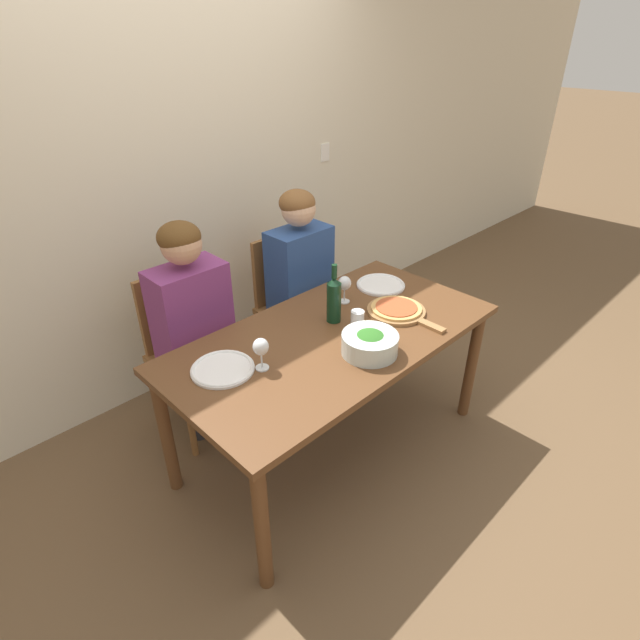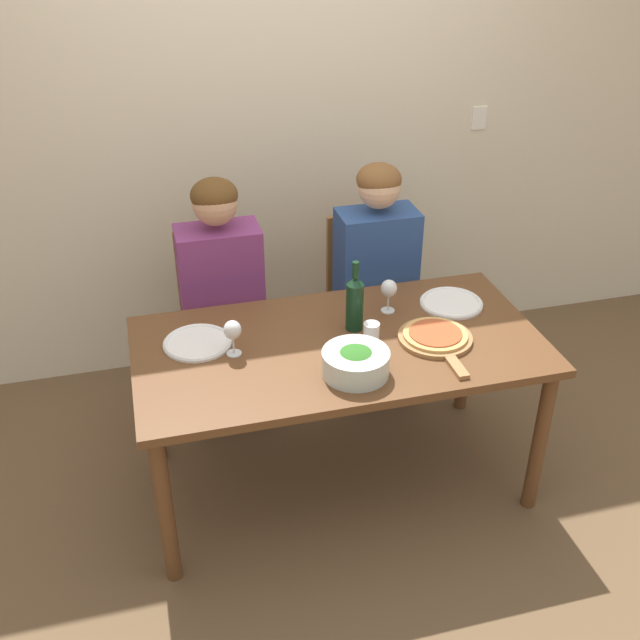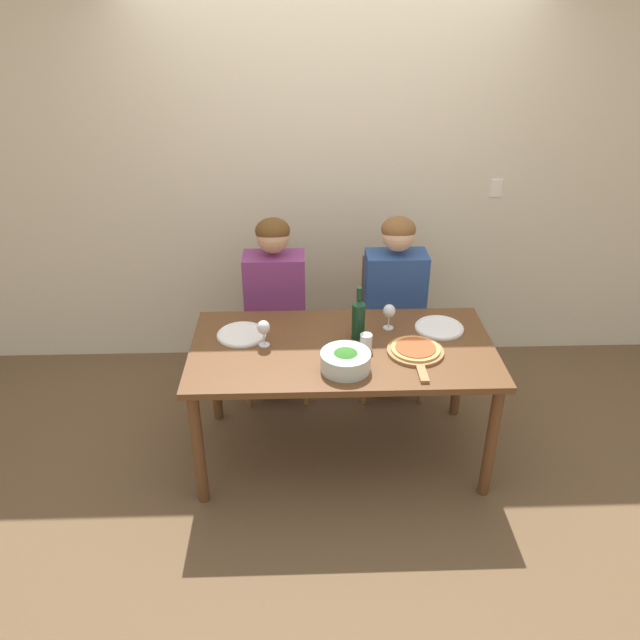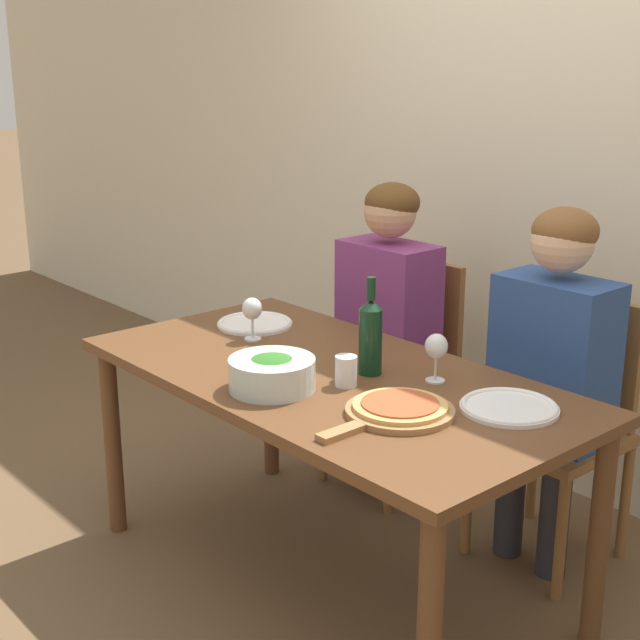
{
  "view_description": "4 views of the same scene",
  "coord_description": "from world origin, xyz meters",
  "px_view_note": "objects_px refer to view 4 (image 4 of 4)",
  "views": [
    {
      "loc": [
        -1.48,
        -1.41,
        2.02
      ],
      "look_at": [
        -0.12,
        -0.02,
        0.87
      ],
      "focal_mm": 28.0,
      "sensor_mm": 36.0,
      "label": 1
    },
    {
      "loc": [
        -0.72,
        -2.44,
        2.37
      ],
      "look_at": [
        -0.08,
        0.01,
        0.85
      ],
      "focal_mm": 42.0,
      "sensor_mm": 36.0,
      "label": 2
    },
    {
      "loc": [
        -0.22,
        -2.88,
        2.49
      ],
      "look_at": [
        -0.12,
        0.1,
        0.84
      ],
      "focal_mm": 35.0,
      "sensor_mm": 36.0,
      "label": 3
    },
    {
      "loc": [
        1.95,
        -1.74,
        1.68
      ],
      "look_at": [
        -0.12,
        0.07,
        0.87
      ],
      "focal_mm": 50.0,
      "sensor_mm": 36.0,
      "label": 4
    }
  ],
  "objects_px": {
    "chair_left": "(403,364)",
    "dinner_plate_left": "(255,323)",
    "person_woman": "(385,309)",
    "dinner_plate_right": "(509,407)",
    "chair_right": "(564,419)",
    "wine_bottle": "(371,335)",
    "pizza_on_board": "(398,410)",
    "wine_glass_left": "(252,311)",
    "person_man": "(551,356)",
    "wine_glass_right": "(436,349)",
    "water_tumbler": "(346,371)",
    "broccoli_bowl": "(272,373)"
  },
  "relations": [
    {
      "from": "chair_left",
      "to": "dinner_plate_left",
      "type": "distance_m",
      "value": 0.68
    },
    {
      "from": "person_woman",
      "to": "dinner_plate_right",
      "type": "relative_size",
      "value": 4.47
    },
    {
      "from": "chair_right",
      "to": "wine_bottle",
      "type": "distance_m",
      "value": 0.8
    },
    {
      "from": "chair_right",
      "to": "chair_left",
      "type": "bearing_deg",
      "value": 180.0
    },
    {
      "from": "person_woman",
      "to": "dinner_plate_right",
      "type": "height_order",
      "value": "person_woman"
    },
    {
      "from": "dinner_plate_left",
      "to": "dinner_plate_right",
      "type": "height_order",
      "value": "same"
    },
    {
      "from": "pizza_on_board",
      "to": "wine_glass_left",
      "type": "bearing_deg",
      "value": 172.15
    },
    {
      "from": "chair_right",
      "to": "wine_glass_left",
      "type": "height_order",
      "value": "chair_right"
    },
    {
      "from": "wine_bottle",
      "to": "pizza_on_board",
      "type": "xyz_separation_m",
      "value": [
        0.29,
        -0.18,
        -0.11
      ]
    },
    {
      "from": "person_man",
      "to": "wine_glass_right",
      "type": "relative_size",
      "value": 8.15
    },
    {
      "from": "pizza_on_board",
      "to": "wine_glass_right",
      "type": "relative_size",
      "value": 2.93
    },
    {
      "from": "dinner_plate_left",
      "to": "dinner_plate_right",
      "type": "relative_size",
      "value": 1.0
    },
    {
      "from": "wine_glass_left",
      "to": "water_tumbler",
      "type": "relative_size",
      "value": 1.62
    },
    {
      "from": "chair_right",
      "to": "person_woman",
      "type": "height_order",
      "value": "person_woman"
    },
    {
      "from": "person_woman",
      "to": "pizza_on_board",
      "type": "xyz_separation_m",
      "value": [
        0.77,
        -0.72,
        0.01
      ]
    },
    {
      "from": "broccoli_bowl",
      "to": "chair_right",
      "type": "bearing_deg",
      "value": 68.76
    },
    {
      "from": "chair_left",
      "to": "wine_glass_left",
      "type": "relative_size",
      "value": 5.98
    },
    {
      "from": "person_man",
      "to": "dinner_plate_right",
      "type": "relative_size",
      "value": 4.47
    },
    {
      "from": "chair_left",
      "to": "wine_glass_right",
      "type": "distance_m",
      "value": 0.93
    },
    {
      "from": "chair_left",
      "to": "wine_bottle",
      "type": "relative_size",
      "value": 2.94
    },
    {
      "from": "person_woman",
      "to": "wine_glass_left",
      "type": "bearing_deg",
      "value": -93.62
    },
    {
      "from": "person_woman",
      "to": "dinner_plate_left",
      "type": "height_order",
      "value": "person_woman"
    },
    {
      "from": "chair_left",
      "to": "person_woman",
      "type": "height_order",
      "value": "person_woman"
    },
    {
      "from": "wine_bottle",
      "to": "dinner_plate_left",
      "type": "bearing_deg",
      "value": 176.31
    },
    {
      "from": "broccoli_bowl",
      "to": "pizza_on_board",
      "type": "relative_size",
      "value": 0.58
    },
    {
      "from": "person_woman",
      "to": "pizza_on_board",
      "type": "bearing_deg",
      "value": -43.29
    },
    {
      "from": "pizza_on_board",
      "to": "wine_glass_left",
      "type": "distance_m",
      "value": 0.82
    },
    {
      "from": "wine_bottle",
      "to": "dinner_plate_right",
      "type": "bearing_deg",
      "value": 9.76
    },
    {
      "from": "dinner_plate_left",
      "to": "water_tumbler",
      "type": "xyz_separation_m",
      "value": [
        0.68,
        -0.17,
        0.04
      ]
    },
    {
      "from": "wine_glass_left",
      "to": "water_tumbler",
      "type": "height_order",
      "value": "wine_glass_left"
    },
    {
      "from": "wine_bottle",
      "to": "water_tumbler",
      "type": "height_order",
      "value": "wine_bottle"
    },
    {
      "from": "wine_bottle",
      "to": "wine_glass_left",
      "type": "bearing_deg",
      "value": -172.62
    },
    {
      "from": "dinner_plate_right",
      "to": "pizza_on_board",
      "type": "bearing_deg",
      "value": -124.72
    },
    {
      "from": "person_man",
      "to": "dinner_plate_right",
      "type": "bearing_deg",
      "value": -68.09
    },
    {
      "from": "broccoli_bowl",
      "to": "dinner_plate_right",
      "type": "xyz_separation_m",
      "value": [
        0.56,
        0.4,
        -0.04
      ]
    },
    {
      "from": "wine_glass_right",
      "to": "chair_right",
      "type": "bearing_deg",
      "value": 79.59
    },
    {
      "from": "dinner_plate_left",
      "to": "dinner_plate_right",
      "type": "distance_m",
      "value": 1.12
    },
    {
      "from": "broccoli_bowl",
      "to": "person_woman",
      "type": "bearing_deg",
      "value": 114.06
    },
    {
      "from": "broccoli_bowl",
      "to": "water_tumbler",
      "type": "bearing_deg",
      "value": 56.16
    },
    {
      "from": "person_woman",
      "to": "water_tumbler",
      "type": "distance_m",
      "value": 0.85
    },
    {
      "from": "wine_bottle",
      "to": "chair_left",
      "type": "bearing_deg",
      "value": 126.03
    },
    {
      "from": "person_woman",
      "to": "wine_glass_left",
      "type": "xyz_separation_m",
      "value": [
        -0.04,
        -0.61,
        0.1
      ]
    },
    {
      "from": "wine_glass_right",
      "to": "person_woman",
      "type": "bearing_deg",
      "value": 145.76
    },
    {
      "from": "person_man",
      "to": "dinner_plate_right",
      "type": "height_order",
      "value": "person_man"
    },
    {
      "from": "dinner_plate_left",
      "to": "pizza_on_board",
      "type": "xyz_separation_m",
      "value": [
        0.94,
        -0.22,
        0.01
      ]
    },
    {
      "from": "person_woman",
      "to": "dinner_plate_right",
      "type": "xyz_separation_m",
      "value": [
        0.95,
        -0.46,
        0.0
      ]
    },
    {
      "from": "person_man",
      "to": "wine_bottle",
      "type": "relative_size",
      "value": 4.0
    },
    {
      "from": "person_man",
      "to": "water_tumbler",
      "type": "height_order",
      "value": "person_man"
    },
    {
      "from": "chair_right",
      "to": "wine_glass_left",
      "type": "xyz_separation_m",
      "value": [
        -0.8,
        -0.72,
        0.35
      ]
    },
    {
      "from": "wine_glass_left",
      "to": "dinner_plate_right",
      "type": "bearing_deg",
      "value": 8.52
    }
  ]
}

